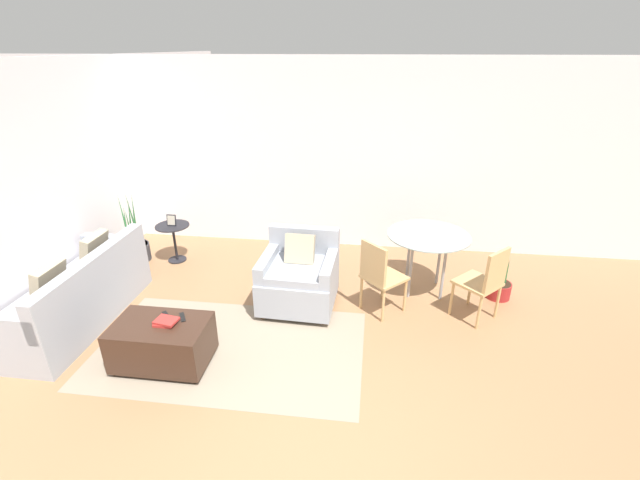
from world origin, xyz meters
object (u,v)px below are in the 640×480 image
(tv_remote_secondary, at_px, (166,315))
(potted_plant_small, at_px, (499,286))
(ottoman, at_px, (162,342))
(side_table, at_px, (174,236))
(armchair, at_px, (299,277))
(potted_plant, at_px, (134,248))
(book_stack, at_px, (166,322))
(dining_table, at_px, (428,242))
(tv_remote_primary, at_px, (182,317))
(dining_chair_near_right, at_px, (486,280))
(dining_chair_near_left, at_px, (379,273))
(picture_frame, at_px, (171,220))
(couch, at_px, (76,298))

(tv_remote_secondary, distance_m, potted_plant_small, 3.88)
(ottoman, bearing_deg, side_table, 111.47)
(tv_remote_secondary, relative_size, side_table, 0.24)
(armchair, bearing_deg, potted_plant, 161.85)
(potted_plant_small, bearing_deg, side_table, 174.26)
(book_stack, bearing_deg, dining_table, 33.67)
(tv_remote_primary, bearing_deg, dining_chair_near_right, 18.54)
(side_table, xyz_separation_m, dining_chair_near_left, (2.90, -0.97, 0.13))
(book_stack, height_order, potted_plant_small, potted_plant_small)
(picture_frame, relative_size, dining_chair_near_left, 0.17)
(ottoman, bearing_deg, tv_remote_secondary, 88.75)
(book_stack, height_order, side_table, side_table)
(book_stack, height_order, dining_table, dining_table)
(book_stack, bearing_deg, dining_chair_near_right, 19.81)
(armchair, height_order, ottoman, armchair)
(armchair, distance_m, dining_chair_near_right, 2.10)
(dining_chair_near_left, distance_m, potted_plant_small, 1.62)
(armchair, bearing_deg, ottoman, -132.97)
(potted_plant, xyz_separation_m, dining_chair_near_right, (4.66, -0.90, 0.32))
(potted_plant_small, bearing_deg, tv_remote_primary, -155.31)
(tv_remote_secondary, height_order, side_table, side_table)
(side_table, bearing_deg, book_stack, -66.90)
(dining_chair_near_right, bearing_deg, side_table, 166.56)
(picture_frame, distance_m, dining_chair_near_right, 4.17)
(tv_remote_primary, xyz_separation_m, side_table, (-1.01, 1.99, -0.07))
(armchair, height_order, tv_remote_secondary, armchair)
(ottoman, relative_size, side_table, 1.62)
(potted_plant, height_order, potted_plant_small, potted_plant)
(ottoman, bearing_deg, picture_frame, 111.47)
(book_stack, relative_size, potted_plant_small, 0.35)
(ottoman, xyz_separation_m, tv_remote_secondary, (0.00, 0.15, 0.21))
(couch, distance_m, ottoman, 1.39)
(book_stack, xyz_separation_m, dining_chair_near_right, (3.16, 1.14, 0.04))
(side_table, xyz_separation_m, picture_frame, (0.00, 0.00, 0.24))
(ottoman, height_order, picture_frame, picture_frame)
(dining_chair_near_left, distance_m, dining_chair_near_right, 1.16)
(ottoman, xyz_separation_m, picture_frame, (-0.84, 2.12, 0.38))
(picture_frame, bearing_deg, ottoman, -68.53)
(couch, relative_size, dining_table, 1.89)
(picture_frame, xyz_separation_m, dining_table, (3.48, -0.39, 0.04))
(picture_frame, bearing_deg, book_stack, -66.91)
(book_stack, distance_m, picture_frame, 2.30)
(armchair, bearing_deg, dining_chair_near_left, -3.86)
(potted_plant_small, bearing_deg, dining_chair_near_right, -121.77)
(ottoman, xyz_separation_m, dining_chair_near_left, (2.06, 1.15, 0.27))
(tv_remote_secondary, xyz_separation_m, dining_chair_near_right, (3.22, 1.01, 0.06))
(couch, distance_m, armchair, 2.50)
(picture_frame, bearing_deg, armchair, -24.75)
(tv_remote_secondary, height_order, dining_table, dining_table)
(tv_remote_primary, bearing_deg, side_table, 116.93)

